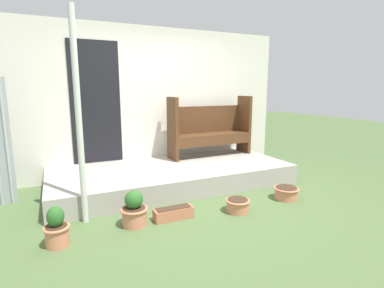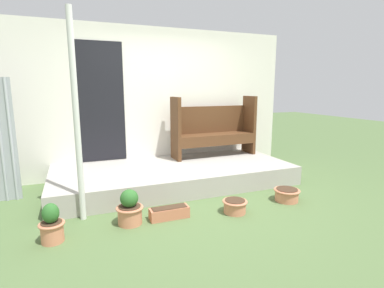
# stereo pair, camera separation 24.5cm
# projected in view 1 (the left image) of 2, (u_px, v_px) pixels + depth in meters

# --- Properties ---
(ground_plane) EXTENTS (24.00, 24.00, 0.00)m
(ground_plane) POSITION_uv_depth(u_px,v_px,m) (194.00, 200.00, 4.19)
(ground_plane) COLOR #516B3D
(porch_slab) EXTENTS (3.78, 1.62, 0.30)m
(porch_slab) POSITION_uv_depth(u_px,v_px,m) (173.00, 175.00, 4.88)
(porch_slab) COLOR #A8A399
(porch_slab) RESTS_ON ground_plane
(house_wall) EXTENTS (4.98, 0.08, 2.60)m
(house_wall) POSITION_uv_depth(u_px,v_px,m) (153.00, 102.00, 5.40)
(house_wall) COLOR white
(house_wall) RESTS_ON ground_plane
(support_post) EXTENTS (0.07, 0.07, 2.42)m
(support_post) POSITION_uv_depth(u_px,v_px,m) (79.00, 119.00, 3.30)
(support_post) COLOR silver
(support_post) RESTS_ON ground_plane
(bench) EXTENTS (1.58, 0.44, 1.10)m
(bench) POSITION_uv_depth(u_px,v_px,m) (210.00, 127.00, 5.56)
(bench) COLOR #54331C
(bench) RESTS_ON porch_slab
(flower_pot_left) EXTENTS (0.26, 0.26, 0.41)m
(flower_pot_left) POSITION_uv_depth(u_px,v_px,m) (57.00, 229.00, 2.96)
(flower_pot_left) COLOR tan
(flower_pot_left) RESTS_ON ground_plane
(flower_pot_middle) EXTENTS (0.32, 0.32, 0.41)m
(flower_pot_middle) POSITION_uv_depth(u_px,v_px,m) (134.00, 210.00, 3.40)
(flower_pot_middle) COLOR tan
(flower_pot_middle) RESTS_ON ground_plane
(flower_pot_right) EXTENTS (0.32, 0.32, 0.17)m
(flower_pot_right) POSITION_uv_depth(u_px,v_px,m) (238.00, 205.00, 3.80)
(flower_pot_right) COLOR tan
(flower_pot_right) RESTS_ON ground_plane
(flower_pot_far_right) EXTENTS (0.36, 0.36, 0.17)m
(flower_pot_far_right) POSITION_uv_depth(u_px,v_px,m) (286.00, 192.00, 4.23)
(flower_pot_far_right) COLOR tan
(flower_pot_far_right) RESTS_ON ground_plane
(planter_box_rect) EXTENTS (0.48, 0.16, 0.14)m
(planter_box_rect) POSITION_uv_depth(u_px,v_px,m) (173.00, 213.00, 3.59)
(planter_box_rect) COLOR #C67251
(planter_box_rect) RESTS_ON ground_plane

